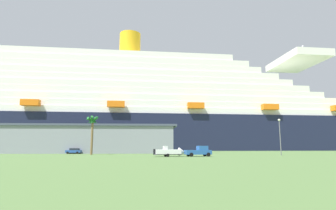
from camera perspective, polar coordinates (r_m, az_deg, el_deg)
ground_plane at (r=96.93m, az=3.99°, el=-9.96°), size 600.00×600.00×0.00m
cruise_ship at (r=147.15m, az=2.98°, el=-1.78°), size 258.47×36.07×68.40m
terminal_building at (r=93.45m, az=-17.15°, el=-6.94°), size 60.34×24.52×8.76m
pickup_truck at (r=58.09m, az=6.55°, el=-9.70°), size 5.82×2.87×2.20m
small_boat_on_trailer at (r=56.20m, az=0.62°, el=-9.86°), size 7.31×2.64×2.15m
palm_tree at (r=72.59m, az=-15.64°, el=-3.92°), size 3.24×3.18×9.89m
street_lamp at (r=70.21m, az=22.52°, el=-5.22°), size 0.56×0.56×8.65m
parked_car_blue_suv at (r=83.05m, az=-19.27°, el=-9.12°), size 4.36×2.35×1.58m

